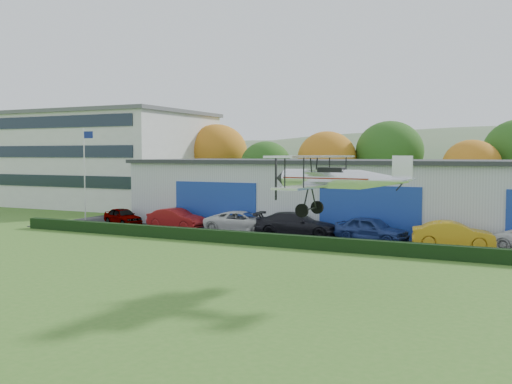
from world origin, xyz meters
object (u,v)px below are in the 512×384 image
at_px(car_2, 243,222).
at_px(car_3, 297,225).
at_px(car_0, 123,216).
at_px(biplane, 333,177).
at_px(car_1, 176,219).
at_px(hangar, 388,194).
at_px(flagpole, 85,165).
at_px(office_block, 111,159).
at_px(car_4, 371,229).
at_px(car_5, 453,235).

bearing_deg(car_2, car_3, -100.91).
distance_m(car_0, biplane, 25.95).
bearing_deg(car_1, car_2, -82.13).
xyz_separation_m(hangar, flagpole, (-24.88, -5.98, 2.13)).
xyz_separation_m(office_block, car_2, (24.10, -14.38, -4.39)).
height_order(car_4, biplane, biplane).
bearing_deg(hangar, car_5, -53.85).
height_order(flagpole, car_4, flagpole).
relative_size(car_3, car_5, 1.19).
bearing_deg(hangar, car_3, -121.54).
bearing_deg(office_block, hangar, -12.01).
distance_m(hangar, car_1, 16.49).
bearing_deg(car_0, car_2, -67.72).
bearing_deg(car_5, car_3, 77.67).
relative_size(car_0, car_5, 0.82).
xyz_separation_m(flagpole, car_1, (10.38, -1.64, -3.97)).
bearing_deg(biplane, hangar, 99.65).
bearing_deg(car_4, hangar, 19.17).
height_order(flagpole, biplane, flagpole).
relative_size(hangar, car_4, 8.38).
relative_size(car_1, car_2, 0.84).
xyz_separation_m(hangar, biplane, (2.18, -20.78, 2.12)).
bearing_deg(car_5, car_4, 78.61).
bearing_deg(biplane, car_3, 121.00).
xyz_separation_m(hangar, car_5, (5.67, -7.76, -1.81)).
bearing_deg(car_3, flagpole, 77.50).
relative_size(hangar, car_3, 7.04).
distance_m(hangar, flagpole, 25.68).
bearing_deg(car_0, office_block, 64.22).
relative_size(car_1, biplane, 0.67).
distance_m(flagpole, biplane, 30.85).
bearing_deg(car_2, car_5, -99.63).
distance_m(car_1, car_2, 5.61).
height_order(car_0, car_5, car_5).
bearing_deg(car_0, car_1, -69.92).
distance_m(hangar, car_4, 7.98).
height_order(car_1, car_3, car_3).
height_order(car_1, car_2, car_2).
bearing_deg(car_1, office_block, 56.91).
bearing_deg(hangar, car_4, -85.41).
bearing_deg(car_1, car_5, -85.16).
bearing_deg(car_3, car_1, 82.24).
relative_size(hangar, biplane, 5.82).
bearing_deg(car_4, office_block, 80.86).
xyz_separation_m(car_0, car_4, (20.35, -0.29, 0.14)).
bearing_deg(biplane, car_4, 100.47).
relative_size(flagpole, car_1, 1.72).
distance_m(car_5, biplane, 14.03).
relative_size(car_2, car_4, 1.15).
xyz_separation_m(office_block, car_4, (33.62, -14.77, -4.34)).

